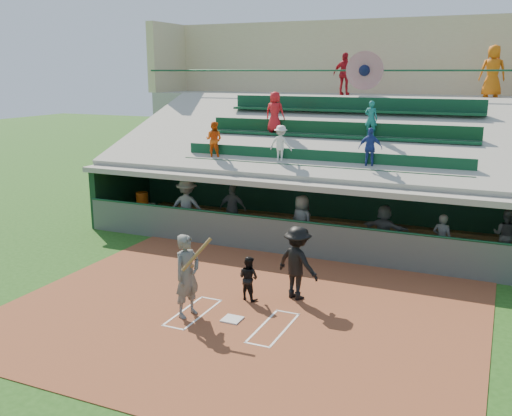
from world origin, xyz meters
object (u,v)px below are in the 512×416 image
at_px(white_table, 144,213).
at_px(water_cooler, 142,198).
at_px(home_plate, 232,319).
at_px(batter_at_plate, 187,275).
at_px(catcher, 248,278).

relative_size(white_table, water_cooler, 1.73).
bearing_deg(white_table, home_plate, -58.79).
height_order(batter_at_plate, white_table, batter_at_plate).
height_order(home_plate, water_cooler, water_cooler).
distance_m(home_plate, white_table, 9.41).
xyz_separation_m(home_plate, white_table, (-6.86, 6.44, 0.34)).
distance_m(home_plate, water_cooler, 9.53).
bearing_deg(water_cooler, home_plate, -43.11).
bearing_deg(water_cooler, white_table, -33.08).
bearing_deg(home_plate, water_cooler, 136.89).
bearing_deg(catcher, batter_at_plate, 72.02).
height_order(batter_at_plate, catcher, batter_at_plate).
relative_size(home_plate, batter_at_plate, 0.22).
relative_size(home_plate, white_table, 0.56).
xyz_separation_m(batter_at_plate, water_cooler, (-5.88, 6.66, -0.06)).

